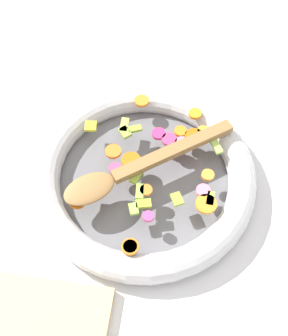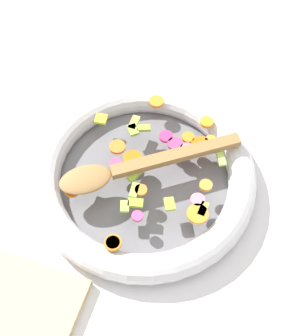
# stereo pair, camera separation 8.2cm
# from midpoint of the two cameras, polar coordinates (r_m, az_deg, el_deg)

# --- Properties ---
(ground_plane) EXTENTS (4.00, 4.00, 0.00)m
(ground_plane) POSITION_cam_midpoint_polar(r_m,az_deg,el_deg) (0.86, -2.71, -1.99)
(ground_plane) COLOR silver
(skillet) EXTENTS (0.40, 0.40, 0.05)m
(skillet) POSITION_cam_midpoint_polar(r_m,az_deg,el_deg) (0.84, -2.77, -1.23)
(skillet) COLOR slate
(skillet) RESTS_ON ground_plane
(chopped_vegetables) EXTENTS (0.34, 0.26, 0.01)m
(chopped_vegetables) POSITION_cam_midpoint_polar(r_m,az_deg,el_deg) (0.82, -1.37, 0.21)
(chopped_vegetables) COLOR #D66311
(chopped_vegetables) RESTS_ON skillet
(wooden_spoon) EXTENTS (0.23, 0.29, 0.01)m
(wooden_spoon) POSITION_cam_midpoint_polar(r_m,az_deg,el_deg) (0.80, -4.25, -0.35)
(wooden_spoon) COLOR olive
(wooden_spoon) RESTS_ON chopped_vegetables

